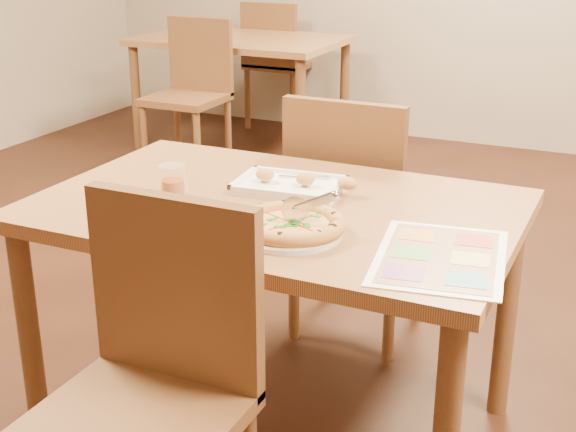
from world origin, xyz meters
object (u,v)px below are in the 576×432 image
at_px(bg_chair_far, 274,50).
at_px(glass_tumbler, 173,183).
at_px(dining_table, 276,232).
at_px(bg_table, 241,50).
at_px(chair_far, 352,192).
at_px(pizza, 292,224).
at_px(plate, 288,232).
at_px(pizza_cutter, 309,205).
at_px(menu, 440,257).
at_px(appetizer_tray, 293,186).
at_px(chair_near, 155,355).
at_px(bg_chair_near, 193,77).

relative_size(bg_chair_far, glass_tumbler, 5.11).
bearing_deg(dining_table, bg_chair_far, 115.85).
bearing_deg(bg_table, chair_far, -53.95).
xyz_separation_m(pizza, glass_tumbler, (-0.42, 0.12, 0.01)).
bearing_deg(bg_chair_far, plate, 116.30).
relative_size(chair_far, pizza_cutter, 3.81).
distance_m(dining_table, pizza, 0.26).
distance_m(pizza, menu, 0.37).
bearing_deg(menu, appetizer_tray, 149.77).
bearing_deg(chair_far, bg_table, -53.95).
bearing_deg(glass_tumbler, bg_table, 114.66).
xyz_separation_m(chair_near, menu, (0.51, 0.42, 0.16)).
height_order(chair_far, glass_tumbler, chair_far).
xyz_separation_m(plate, appetizer_tray, (-0.13, 0.32, 0.01)).
relative_size(bg_table, plate, 4.93).
bearing_deg(appetizer_tray, bg_chair_far, 116.65).
xyz_separation_m(plate, glass_tumbler, (-0.41, 0.13, 0.03)).
bearing_deg(menu, bg_chair_near, 131.53).
bearing_deg(bg_chair_near, chair_far, -44.94).
bearing_deg(bg_chair_near, pizza, -54.01).
bearing_deg(bg_table, dining_table, -60.26).
relative_size(pizza, glass_tumbler, 2.89).
distance_m(dining_table, chair_near, 0.61).
height_order(dining_table, pizza_cutter, pizza_cutter).
bearing_deg(glass_tumbler, appetizer_tray, 34.18).
xyz_separation_m(chair_far, plate, (0.13, -0.80, 0.16)).
distance_m(bg_chair_near, appetizer_tray, 2.63).
bearing_deg(pizza_cutter, bg_chair_near, 99.21).
xyz_separation_m(dining_table, chair_far, (-0.00, 0.60, -0.07)).
relative_size(bg_chair_far, appetizer_tray, 1.32).
distance_m(plate, glass_tumbler, 0.43).
relative_size(bg_table, pizza_cutter, 10.53).
bearing_deg(chair_near, chair_far, 90.00).
relative_size(dining_table, menu, 3.22).
xyz_separation_m(chair_near, plate, (0.13, 0.40, 0.16)).
distance_m(chair_near, chair_far, 1.20).
height_order(pizza_cutter, menu, pizza_cutter).
height_order(bg_table, bg_chair_near, bg_chair_near).
distance_m(chair_near, menu, 0.68).
relative_size(dining_table, bg_chair_near, 2.77).
relative_size(chair_far, bg_table, 0.36).
bearing_deg(pizza, bg_chair_far, 116.43).
height_order(pizza, menu, pizza).
height_order(pizza_cutter, glass_tumbler, pizza_cutter).
distance_m(chair_far, plate, 0.83).
relative_size(bg_chair_near, glass_tumbler, 5.11).
distance_m(dining_table, appetizer_tray, 0.15).
height_order(chair_near, bg_chair_near, same).
height_order(chair_far, bg_table, chair_far).
height_order(bg_chair_far, appetizer_tray, bg_chair_far).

